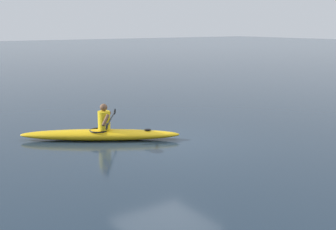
# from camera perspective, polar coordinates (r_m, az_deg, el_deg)

# --- Properties ---
(ground_plane) EXTENTS (160.00, 160.00, 0.00)m
(ground_plane) POSITION_cam_1_polar(r_m,az_deg,el_deg) (11.79, -0.39, -3.61)
(ground_plane) COLOR #1E2D3D
(kayak) EXTENTS (4.06, 2.99, 0.30)m
(kayak) POSITION_cam_1_polar(r_m,az_deg,el_deg) (12.09, -9.12, -2.62)
(kayak) COLOR #EAB214
(kayak) RESTS_ON ground
(kayaker) EXTENTS (1.32, 1.95, 0.74)m
(kayaker) POSITION_cam_1_polar(r_m,az_deg,el_deg) (11.96, -8.48, -0.49)
(kayaker) COLOR yellow
(kayaker) RESTS_ON kayak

